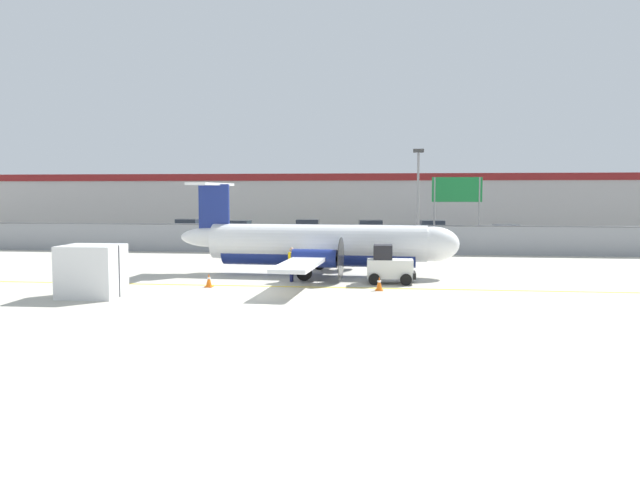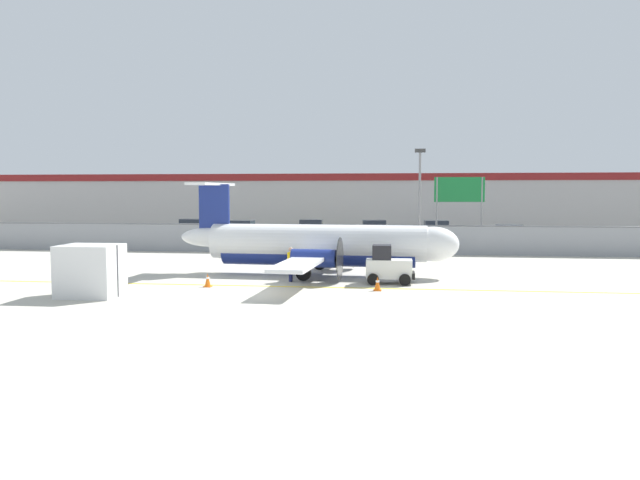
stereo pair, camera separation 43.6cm
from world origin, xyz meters
TOP-DOWN VIEW (x-y plane):
  - ground_plane at (0.00, 2.00)m, footprint 140.00×140.00m
  - perimeter_fence at (0.00, 18.00)m, footprint 98.00×0.10m
  - parking_lot_strip at (0.00, 29.50)m, footprint 98.00×17.00m
  - background_building at (0.00, 47.99)m, footprint 91.00×8.10m
  - commuter_airplane at (1.60, 6.22)m, footprint 15.11×16.06m
  - baggage_tug at (5.12, 3.57)m, footprint 2.35×1.41m
  - ground_crew_worker at (0.32, 3.71)m, footprint 0.34×0.54m
  - cargo_container at (-7.34, -1.74)m, footprint 2.44×2.03m
  - traffic_cone_near_left at (4.70, 1.35)m, footprint 0.36×0.36m
  - traffic_cone_near_right at (-3.22, 1.46)m, footprint 0.36×0.36m
  - traffic_cone_far_left at (0.53, 5.93)m, footprint 0.36×0.36m
  - parked_car_0 at (-15.00, 34.03)m, footprint 4.36×2.37m
  - parked_car_1 at (-9.26, 31.68)m, footprint 4.33×2.28m
  - parked_car_2 at (-3.17, 34.53)m, footprint 4.25×2.10m
  - parked_car_3 at (3.06, 33.86)m, footprint 4.38×2.41m
  - parked_car_4 at (9.00, 33.95)m, footprint 4.32×2.27m
  - parked_car_5 at (14.83, 26.87)m, footprint 4.38×2.42m
  - apron_light_pole at (6.95, 15.45)m, footprint 0.70×0.30m
  - highway_sign at (9.92, 19.64)m, footprint 3.60×0.14m

SIDE VIEW (x-z plane):
  - ground_plane at x=0.00m, z-range 0.00..0.01m
  - parking_lot_strip at x=0.00m, z-range 0.00..0.12m
  - traffic_cone_near_left at x=4.70m, z-range -0.01..0.63m
  - traffic_cone_near_right at x=-3.22m, z-range -0.01..0.63m
  - traffic_cone_far_left at x=0.53m, z-range -0.01..0.63m
  - baggage_tug at x=5.12m, z-range -0.08..1.80m
  - parked_car_0 at x=-15.00m, z-range 0.10..1.68m
  - parked_car_1 at x=-9.26m, z-range 0.10..1.68m
  - parked_car_2 at x=-3.17m, z-range 0.10..1.68m
  - parked_car_3 at x=3.06m, z-range 0.10..1.68m
  - parked_car_4 at x=9.00m, z-range 0.10..1.68m
  - parked_car_5 at x=14.83m, z-range 0.10..1.68m
  - ground_crew_worker at x=0.32m, z-range 0.10..1.80m
  - cargo_container at x=-7.34m, z-range 0.00..2.20m
  - perimeter_fence at x=0.00m, z-range 0.07..2.17m
  - commuter_airplane at x=1.60m, z-range -0.86..4.06m
  - background_building at x=0.00m, z-range 0.01..6.51m
  - highway_sign at x=9.92m, z-range 1.39..6.89m
  - apron_light_pole at x=6.95m, z-range 0.67..7.94m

